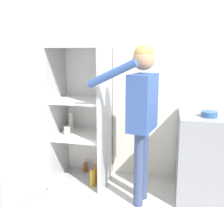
{
  "coord_description": "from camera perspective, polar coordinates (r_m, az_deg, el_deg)",
  "views": [
    {
      "loc": [
        0.78,
        -2.22,
        1.58
      ],
      "look_at": [
        0.14,
        0.62,
        1.0
      ],
      "focal_mm": 42.0,
      "sensor_mm": 36.0,
      "label": 1
    }
  ],
  "objects": [
    {
      "name": "counter",
      "position": [
        3.07,
        20.25,
        -10.76
      ],
      "size": [
        0.65,
        0.65,
        0.93
      ],
      "color": "gray",
      "rests_on": "ground_plane"
    },
    {
      "name": "bowl",
      "position": [
        2.83,
        20.41,
        -2.17
      ],
      "size": [
        0.16,
        0.16,
        0.06
      ],
      "color": "#335B8E",
      "rests_on": "counter"
    },
    {
      "name": "wall_back",
      "position": [
        3.3,
        -1.0,
        6.0
      ],
      "size": [
        7.0,
        0.06,
        2.55
      ],
      "color": "silver",
      "rests_on": "ground_plane"
    },
    {
      "name": "person",
      "position": [
        2.62,
        6.48,
        -0.05
      ],
      "size": [
        0.68,
        0.5,
        1.65
      ],
      "color": "#384770",
      "rests_on": "ground_plane"
    },
    {
      "name": "refrigerator",
      "position": [
        3.07,
        -8.97,
        -3.35
      ],
      "size": [
        0.82,
        1.22,
        1.65
      ],
      "color": "#B7BABC",
      "rests_on": "ground_plane"
    }
  ]
}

